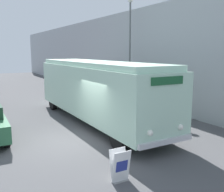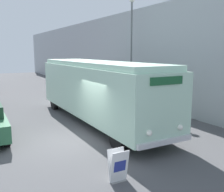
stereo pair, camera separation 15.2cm
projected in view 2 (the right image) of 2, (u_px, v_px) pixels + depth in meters
ground_plane at (71, 141)px, 11.19m from camera, size 80.00×80.00×0.00m
building_wall_right at (112, 56)px, 22.85m from camera, size 0.30×60.00×6.84m
vintage_bus at (97, 88)px, 14.01m from camera, size 2.55×11.35×3.28m
sign_board at (118, 166)px, 7.66m from camera, size 0.55×0.37×0.97m
streetlamp at (131, 38)px, 18.37m from camera, size 0.36×0.36×7.49m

